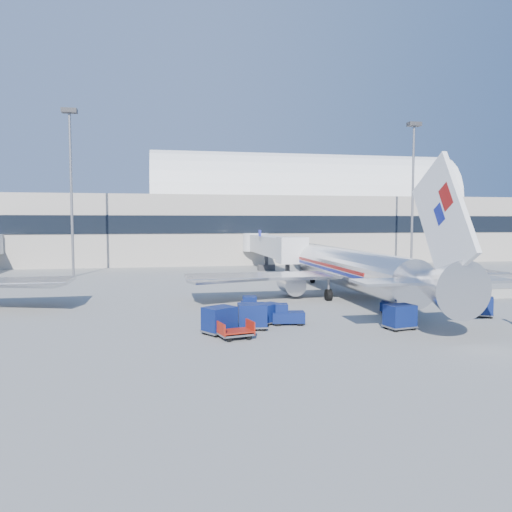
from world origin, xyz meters
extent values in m
plane|color=gray|center=(0.00, 0.00, 0.00)|extent=(260.00, 260.00, 0.00)
cube|color=#B2AA9E|center=(-25.00, 56.00, 6.00)|extent=(170.00, 28.00, 12.00)
cube|color=black|center=(-25.00, 42.05, 7.00)|extent=(170.00, 0.40, 3.00)
cylinder|color=white|center=(20.00, 56.00, 12.00)|extent=(60.00, 18.00, 18.00)
cylinder|color=silver|center=(10.00, 6.00, 2.90)|extent=(3.80, 28.00, 3.80)
sphere|color=silver|center=(10.00, 20.00, 2.90)|extent=(3.72, 3.72, 3.72)
cone|color=silver|center=(10.00, -11.00, 3.30)|extent=(3.80, 6.00, 3.80)
cube|color=maroon|center=(10.00, 7.00, 3.15)|extent=(3.85, 20.16, 0.32)
cube|color=navy|center=(10.00, 7.00, 2.78)|extent=(3.85, 20.16, 0.32)
cube|color=white|center=(10.00, -11.50, 7.70)|extent=(0.35, 7.79, 8.74)
cube|color=silver|center=(10.00, -10.50, 3.50)|extent=(11.00, 3.00, 0.18)
cube|color=silver|center=(10.00, 5.00, 2.30)|extent=(32.00, 5.00, 0.28)
cylinder|color=#B7B7BC|center=(4.50, 6.50, 1.35)|extent=(2.10, 3.80, 2.10)
cylinder|color=#B7B7BC|center=(15.50, 6.50, 1.35)|extent=(2.10, 3.80, 2.10)
cylinder|color=black|center=(10.00, 17.00, 0.45)|extent=(0.40, 0.90, 0.90)
cube|color=silver|center=(7.60, 30.00, 4.00)|extent=(2.70, 24.00, 2.70)
cube|color=silver|center=(7.60, 17.80, 4.00)|extent=(3.40, 3.20, 3.20)
cylinder|color=silver|center=(7.60, 41.50, 4.00)|extent=(4.40, 4.40, 3.00)
cube|color=#2D2D30|center=(7.60, 20.00, 1.80)|extent=(0.50, 0.50, 3.00)
cube|color=#2D2D30|center=(7.60, 20.00, 0.45)|extent=(2.60, 1.00, 0.90)
cube|color=#2D2D30|center=(7.60, 33.00, 1.80)|extent=(0.50, 0.50, 3.00)
cube|color=#2D2D30|center=(7.60, 33.00, 0.45)|extent=(2.60, 1.00, 0.90)
cube|color=navy|center=(6.00, 30.00, 5.80)|extent=(0.12, 1.40, 0.90)
cylinder|color=slate|center=(-20.00, 30.00, 11.00)|extent=(0.36, 0.36, 22.00)
cube|color=#2D2D30|center=(-20.00, 30.00, 22.30)|extent=(2.00, 1.20, 0.60)
cylinder|color=slate|center=(30.00, 30.00, 11.00)|extent=(0.36, 0.36, 22.00)
cube|color=#2D2D30|center=(30.00, 30.00, 22.30)|extent=(2.00, 1.20, 0.60)
cube|color=#9E9E96|center=(18.00, 2.00, 0.45)|extent=(3.00, 0.55, 0.90)
cube|color=#9E9E96|center=(21.30, 2.00, 0.45)|extent=(3.00, 0.55, 0.90)
cube|color=#9E9E96|center=(24.60, 2.00, 0.45)|extent=(3.00, 0.55, 0.90)
cube|color=#0A164C|center=(0.89, -6.40, 0.56)|extent=(2.51, 1.52, 0.77)
cube|color=#0A164C|center=(0.39, -6.33, 1.18)|extent=(1.07, 1.15, 0.72)
cylinder|color=black|center=(1.78, -6.07, 0.29)|extent=(0.60, 0.31, 0.58)
cube|color=#0A164C|center=(10.62, -3.74, 0.55)|extent=(2.56, 2.29, 0.75)
cube|color=#0A164C|center=(10.21, -3.45, 1.16)|extent=(1.32, 1.35, 0.70)
cylinder|color=black|center=(11.54, -3.84, 0.28)|extent=(0.59, 0.51, 0.56)
cube|color=#0A164C|center=(-1.27, -2.24, 0.59)|extent=(1.50, 2.60, 0.81)
cube|color=#0A164C|center=(-1.33, -2.77, 1.24)|extent=(1.18, 1.08, 0.76)
cylinder|color=black|center=(-1.66, -1.33, 0.30)|extent=(0.30, 0.63, 0.60)
cube|color=#0A164C|center=(-0.43, -5.82, 0.85)|extent=(2.04, 1.93, 1.30)
cube|color=slate|center=(-0.43, -5.82, 0.20)|extent=(2.14, 2.02, 0.09)
cylinder|color=black|center=(-0.17, -5.07, 0.18)|extent=(0.38, 0.32, 0.36)
cube|color=#0A164C|center=(-1.99, -7.53, 1.03)|extent=(2.06, 1.66, 1.57)
cube|color=slate|center=(-1.99, -7.53, 0.24)|extent=(2.17, 1.72, 0.11)
cylinder|color=black|center=(-1.19, -7.00, 0.22)|extent=(0.44, 0.21, 0.43)
cube|color=#0A164C|center=(-4.39, -8.51, 1.04)|extent=(2.49, 2.35, 1.59)
cube|color=slate|center=(-4.39, -8.51, 0.24)|extent=(2.61, 2.46, 0.11)
cylinder|color=black|center=(-4.06, -7.59, 0.22)|extent=(0.46, 0.38, 0.44)
cube|color=#0A164C|center=(8.12, -9.45, 0.99)|extent=(2.12, 1.80, 1.51)
cube|color=slate|center=(8.12, -9.45, 0.23)|extent=(2.23, 1.87, 0.10)
cylinder|color=black|center=(8.72, -8.74, 0.21)|extent=(0.44, 0.24, 0.42)
cube|color=#0A164C|center=(16.62, -6.38, 0.89)|extent=(2.14, 2.05, 1.37)
cube|color=slate|center=(16.62, -6.38, 0.21)|extent=(2.25, 2.14, 0.09)
cylinder|color=black|center=(17.46, -6.32, 0.19)|extent=(0.40, 0.34, 0.38)
cube|color=slate|center=(-3.52, -10.14, 0.34)|extent=(2.38, 1.88, 0.12)
cube|color=maroon|center=(-3.52, -10.14, 0.53)|extent=(2.39, 1.93, 0.08)
cylinder|color=black|center=(-2.99, -9.47, 0.19)|extent=(0.41, 0.24, 0.38)
camera|label=1|loc=(-8.14, -41.28, 7.54)|focal=35.00mm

